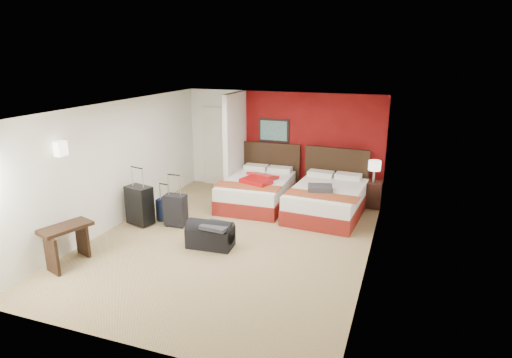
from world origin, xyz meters
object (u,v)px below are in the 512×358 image
at_px(duffel_bag, 210,236).
at_px(red_suitcase_open, 259,179).
at_px(suitcase_charcoal, 176,211).
at_px(suitcase_navy, 165,211).
at_px(suitcase_black, 140,206).
at_px(table_lamp, 374,171).
at_px(desk, 68,245).
at_px(bed_left, 257,192).
at_px(nightstand, 372,194).
at_px(bed_right, 327,201).

bearing_deg(duffel_bag, red_suitcase_open, 83.13).
xyz_separation_m(suitcase_charcoal, suitcase_navy, (-0.34, 0.15, -0.09)).
distance_m(suitcase_black, suitcase_navy, 0.53).
bearing_deg(table_lamp, suitcase_navy, -149.01).
bearing_deg(desk, duffel_bag, 54.11).
xyz_separation_m(red_suitcase_open, suitcase_black, (-1.93, -1.87, -0.27)).
bearing_deg(bed_left, table_lamp, 14.69).
bearing_deg(duffel_bag, desk, -148.14).
bearing_deg(nightstand, suitcase_charcoal, -144.86).
xyz_separation_m(suitcase_charcoal, duffel_bag, (1.09, -0.66, -0.11)).
height_order(red_suitcase_open, table_lamp, table_lamp).
relative_size(red_suitcase_open, suitcase_navy, 1.97).
bearing_deg(suitcase_black, table_lamp, 46.11).
height_order(bed_right, suitcase_black, suitcase_black).
xyz_separation_m(bed_right, suitcase_navy, (-3.10, -1.52, -0.08)).
distance_m(bed_right, suitcase_black, 3.95).
relative_size(red_suitcase_open, suitcase_charcoal, 1.40).
xyz_separation_m(red_suitcase_open, duffel_bag, (-0.12, -2.35, -0.45)).
bearing_deg(desk, bed_left, 81.27).
height_order(nightstand, desk, desk).
bearing_deg(nightstand, table_lamp, 0.00).
height_order(red_suitcase_open, suitcase_black, suitcase_black).
relative_size(bed_left, suitcase_charcoal, 3.18).
bearing_deg(suitcase_navy, duffel_bag, -26.85).
bearing_deg(suitcase_charcoal, nightstand, 32.23).
bearing_deg(suitcase_charcoal, suitcase_black, -168.69).
relative_size(red_suitcase_open, desk, 1.08).
height_order(nightstand, suitcase_black, suitcase_black).
height_order(bed_left, suitcase_charcoal, suitcase_charcoal).
relative_size(table_lamp, suitcase_black, 0.63).
height_order(suitcase_black, desk, suitcase_black).
xyz_separation_m(bed_left, bed_right, (1.66, -0.11, 0.01)).
bearing_deg(bed_right, red_suitcase_open, -176.65).
height_order(bed_right, duffel_bag, bed_right).
xyz_separation_m(bed_left, duffel_bag, (-0.02, -2.45, -0.09)).
bearing_deg(desk, bed_right, 64.18).
relative_size(bed_left, duffel_bag, 2.45).
relative_size(duffel_bag, desk, 1.00).
bearing_deg(bed_left, duffel_bag, -92.25).
bearing_deg(bed_right, suitcase_charcoal, -144.92).
bearing_deg(duffel_bag, bed_left, 85.59).
height_order(red_suitcase_open, nightstand, red_suitcase_open).
height_order(suitcase_black, suitcase_navy, suitcase_black).
bearing_deg(suitcase_black, nightstand, 46.11).
xyz_separation_m(bed_right, suitcase_charcoal, (-2.76, -1.67, 0.01)).
bearing_deg(nightstand, duffel_bag, -128.36).
bearing_deg(suitcase_navy, desk, -100.49).
relative_size(red_suitcase_open, duffel_bag, 1.08).
distance_m(bed_left, desk, 4.32).
distance_m(bed_right, red_suitcase_open, 1.59).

